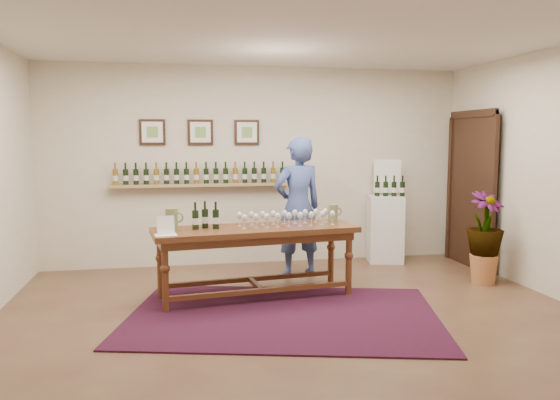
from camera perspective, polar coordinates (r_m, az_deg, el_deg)
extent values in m
plane|color=#4F2C23|center=(5.64, 1.59, -12.09)|extent=(6.00, 6.00, 0.00)
plane|color=beige|center=(7.82, -2.39, 3.56)|extent=(6.00, 0.00, 6.00)
plane|color=beige|center=(2.99, 12.24, -1.23)|extent=(6.00, 0.00, 6.00)
plane|color=silver|center=(5.44, 1.69, 17.11)|extent=(6.00, 6.00, 0.00)
cube|color=tan|center=(7.66, -8.21, 1.56)|extent=(2.50, 0.16, 0.04)
cube|color=black|center=(8.08, 19.61, 0.79)|extent=(0.10, 1.00, 2.10)
cube|color=black|center=(8.06, 19.31, 0.79)|extent=(0.04, 1.12, 2.22)
cube|color=black|center=(7.70, -13.19, 6.92)|extent=(0.35, 0.03, 0.35)
cube|color=white|center=(7.68, -13.20, 6.92)|extent=(0.28, 0.01, 0.28)
cube|color=#759C4E|center=(7.68, -13.20, 6.92)|extent=(0.15, 0.00, 0.15)
cube|color=black|center=(7.70, -8.32, 7.02)|extent=(0.35, 0.03, 0.35)
cube|color=white|center=(7.68, -8.31, 7.03)|extent=(0.28, 0.01, 0.28)
cube|color=#759C4E|center=(7.68, -8.31, 7.03)|extent=(0.15, 0.00, 0.15)
cube|color=black|center=(7.76, -3.49, 7.07)|extent=(0.35, 0.03, 0.35)
cube|color=white|center=(7.74, -3.47, 7.08)|extent=(0.28, 0.01, 0.28)
cube|color=#759C4E|center=(7.74, -3.46, 7.08)|extent=(0.15, 0.00, 0.15)
cube|color=#4D0D19|center=(5.65, 0.34, -11.94)|extent=(3.52, 2.77, 0.02)
cube|color=#452511|center=(6.12, -2.59, -3.13)|extent=(2.34, 0.99, 0.06)
cube|color=#452511|center=(6.14, -2.58, -3.80)|extent=(2.20, 0.85, 0.10)
cylinder|color=#452511|center=(5.77, -11.90, -7.95)|extent=(0.08, 0.08, 0.74)
cylinder|color=#452511|center=(6.32, 7.20, -6.61)|extent=(0.08, 0.08, 0.74)
cylinder|color=#452511|center=(6.27, -12.40, -6.80)|extent=(0.08, 0.08, 0.74)
cylinder|color=#452511|center=(6.77, 5.34, -5.69)|extent=(0.08, 0.08, 0.74)
cube|color=#452511|center=(6.02, -1.90, -9.45)|extent=(2.06, 0.30, 0.05)
cube|color=#452511|center=(6.50, -3.16, -8.25)|extent=(2.06, 0.30, 0.05)
cube|color=#452511|center=(6.26, -2.56, -8.83)|extent=(0.11, 0.52, 0.05)
cube|color=white|center=(5.73, -11.87, -2.61)|extent=(0.24, 0.19, 0.20)
cube|color=silver|center=(8.12, 10.90, -2.96)|extent=(0.57, 0.57, 0.96)
cube|color=white|center=(8.20, 11.14, 2.44)|extent=(0.39, 0.10, 0.54)
cone|color=#A86838|center=(7.26, 20.48, -6.79)|extent=(0.34, 0.34, 0.36)
imported|color=#163618|center=(7.17, 20.64, -2.92)|extent=(0.64, 0.64, 0.63)
imported|color=#384A86|center=(7.09, 1.87, -0.75)|extent=(0.74, 0.56, 1.81)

